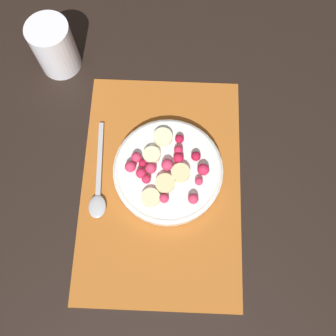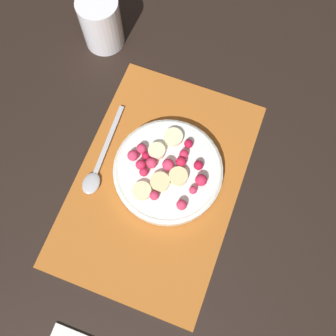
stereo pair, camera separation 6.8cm
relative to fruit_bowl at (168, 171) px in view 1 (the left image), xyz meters
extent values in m
plane|color=black|center=(-0.02, 0.01, -0.02)|extent=(3.00, 3.00, 0.00)
cube|color=#B26023|center=(-0.02, 0.01, -0.02)|extent=(0.45, 0.30, 0.01)
cylinder|color=silver|center=(0.00, 0.00, -0.01)|extent=(0.20, 0.20, 0.02)
torus|color=silver|center=(0.00, 0.00, 0.00)|extent=(0.20, 0.20, 0.01)
cylinder|color=white|center=(0.00, 0.00, 0.01)|extent=(0.18, 0.18, 0.00)
cylinder|color=beige|center=(-0.03, 0.00, 0.01)|extent=(0.05, 0.05, 0.01)
cylinder|color=beige|center=(-0.01, -0.02, 0.02)|extent=(0.04, 0.04, 0.01)
cylinder|color=#F4EAB7|center=(0.02, 0.03, 0.02)|extent=(0.04, 0.04, 0.01)
cylinder|color=#F4EAB7|center=(0.06, 0.01, 0.01)|extent=(0.04, 0.04, 0.01)
cylinder|color=beige|center=(-0.06, 0.03, 0.01)|extent=(0.04, 0.04, 0.01)
sphere|color=#D12347|center=(0.04, -0.02, 0.02)|extent=(0.02, 0.02, 0.02)
sphere|color=#DB3356|center=(0.00, 0.03, 0.02)|extent=(0.02, 0.02, 0.02)
sphere|color=#D12347|center=(0.00, -0.06, 0.02)|extent=(0.02, 0.02, 0.02)
sphere|color=#B21433|center=(0.02, -0.05, 0.02)|extent=(0.02, 0.02, 0.02)
sphere|color=#DB3356|center=(0.01, 0.00, 0.02)|extent=(0.02, 0.02, 0.02)
sphere|color=#DB3356|center=(-0.06, 0.00, 0.02)|extent=(0.02, 0.02, 0.02)
sphere|color=#D12347|center=(-0.03, 0.04, 0.02)|extent=(0.02, 0.02, 0.02)
sphere|color=#B21433|center=(0.06, -0.02, 0.02)|extent=(0.02, 0.02, 0.02)
sphere|color=#DB3356|center=(0.00, 0.07, 0.02)|extent=(0.02, 0.02, 0.02)
sphere|color=#DB3356|center=(-0.03, -0.06, 0.02)|extent=(0.01, 0.01, 0.01)
sphere|color=#B21433|center=(0.01, 0.05, 0.02)|extent=(0.01, 0.01, 0.01)
sphere|color=#DB3356|center=(-0.06, -0.05, 0.02)|extent=(0.02, 0.02, 0.02)
sphere|color=red|center=(0.02, -0.02, 0.02)|extent=(0.02, 0.02, 0.02)
sphere|color=#D12347|center=(-0.01, 0.05, 0.02)|extent=(0.02, 0.02, 0.02)
sphere|color=#DB3356|center=(0.02, 0.06, 0.02)|extent=(0.02, 0.02, 0.02)
cube|color=#B2B2B7|center=(0.02, 0.13, -0.01)|extent=(0.15, 0.02, 0.00)
ellipsoid|color=#B2B2B7|center=(-0.07, 0.13, -0.01)|extent=(0.04, 0.03, 0.01)
cylinder|color=white|center=(0.24, 0.23, 0.03)|extent=(0.08, 0.08, 0.11)
camera|label=1|loc=(-0.21, -0.01, 0.66)|focal=40.00mm
camera|label=2|loc=(-0.20, -0.08, 0.66)|focal=40.00mm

